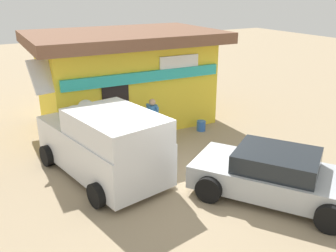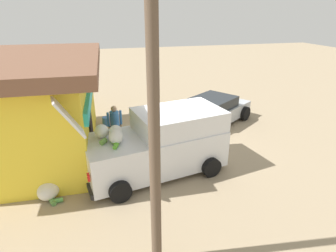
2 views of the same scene
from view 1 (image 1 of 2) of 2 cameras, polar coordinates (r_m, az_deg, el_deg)
The scene contains 8 objects.
ground_plane at distance 10.34m, azimuth 1.20°, elevation -8.10°, with size 60.00×60.00×0.00m, color #9E896B.
storefront_bar at distance 14.27m, azimuth -6.53°, elevation 7.62°, with size 7.01×4.73×3.45m.
delivery_van at distance 10.31m, azimuth -9.82°, elevation -2.49°, with size 2.84×5.12×2.92m.
parked_sedan at distance 9.64m, azimuth 16.11°, elevation -7.28°, with size 3.73×4.34×1.23m.
vendor_standing at distance 12.16m, azimuth -2.38°, elevation 1.12°, with size 0.41×0.56×1.59m.
customer_bending at distance 11.74m, azimuth -9.58°, elevation -0.14°, with size 0.73×0.62×1.44m.
unloaded_banana_pile at distance 13.39m, azimuth -16.96°, elevation -1.10°, with size 0.97×0.76×0.48m.
paint_bucket at distance 13.69m, azimuth 5.10°, elevation 0.04°, with size 0.32×0.32×0.37m, color blue.
Camera 1 is at (-4.64, -7.80, 4.95)m, focal length 39.78 mm.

